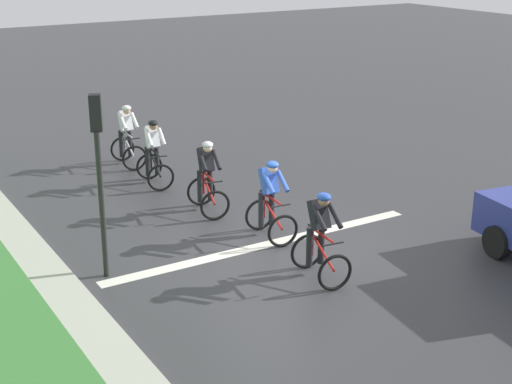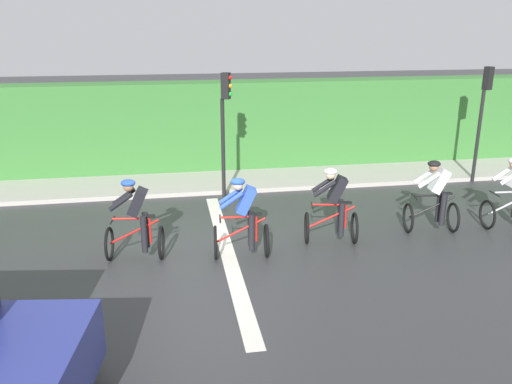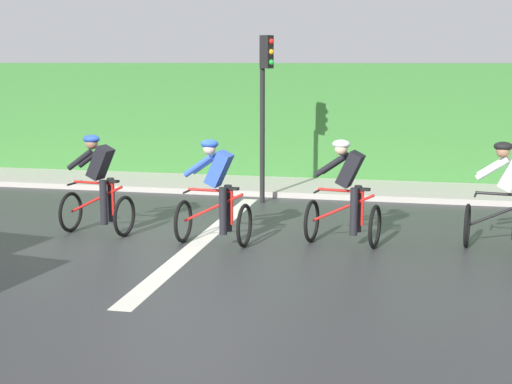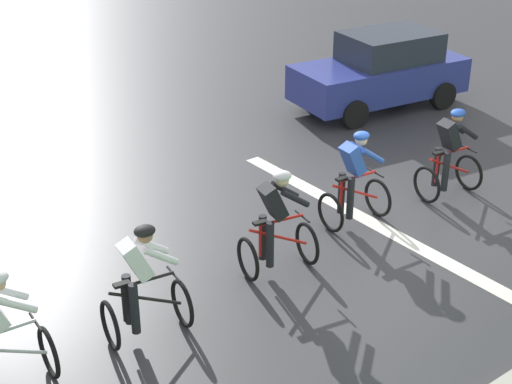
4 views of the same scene
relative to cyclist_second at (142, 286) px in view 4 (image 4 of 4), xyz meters
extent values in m
plane|color=#333335|center=(0.31, -5.03, -0.80)|extent=(80.00, 80.00, 0.00)
cube|color=silver|center=(0.31, -4.67, -0.79)|extent=(7.00, 0.30, 0.01)
torus|color=black|center=(0.03, 1.33, -0.46)|extent=(0.68, 0.11, 0.68)
cylinder|color=silver|center=(0.06, 1.84, -0.21)|extent=(0.11, 0.99, 0.51)
cylinder|color=silver|center=(0.06, 1.79, 0.07)|extent=(0.09, 0.72, 0.04)
cylinder|color=black|center=(0.04, 1.43, 0.04)|extent=(0.42, 0.06, 0.03)
cylinder|color=white|center=(0.21, 1.64, 0.47)|extent=(0.12, 0.48, 0.37)
cylinder|color=white|center=(-0.11, 1.67, 0.47)|extent=(0.12, 0.48, 0.37)
torus|color=black|center=(-0.08, -0.54, -0.46)|extent=(0.68, 0.16, 0.68)
torus|color=black|center=(0.07, 0.47, -0.46)|extent=(0.68, 0.16, 0.68)
cylinder|color=black|center=(-0.01, -0.04, -0.21)|extent=(0.18, 0.98, 0.51)
cylinder|color=black|center=(0.04, 0.26, -0.18)|extent=(0.04, 0.04, 0.55)
cylinder|color=black|center=(-0.01, -0.09, 0.07)|extent=(0.14, 0.71, 0.04)
cube|color=black|center=(0.04, 0.26, 0.11)|extent=(0.13, 0.23, 0.04)
cylinder|color=black|center=(-0.06, -0.44, 0.04)|extent=(0.42, 0.09, 0.03)
cube|color=white|center=(0.01, 0.06, 0.41)|extent=(0.35, 0.45, 0.57)
sphere|color=#9E7051|center=(-0.01, -0.09, 0.72)|extent=(0.20, 0.20, 0.20)
ellipsoid|color=black|center=(-0.01, -0.09, 0.79)|extent=(0.28, 0.31, 0.14)
cylinder|color=black|center=(0.14, 0.15, -0.23)|extent=(0.12, 0.12, 0.74)
cylinder|color=black|center=(-0.10, 0.18, -0.23)|extent=(0.12, 0.12, 0.74)
cylinder|color=white|center=(0.13, -0.24, 0.47)|extent=(0.16, 0.49, 0.37)
cylinder|color=white|center=(-0.19, -0.20, 0.47)|extent=(0.16, 0.49, 0.37)
torus|color=black|center=(0.11, -2.94, -0.46)|extent=(0.68, 0.18, 0.68)
torus|color=black|center=(0.30, -1.94, -0.46)|extent=(0.68, 0.18, 0.68)
cylinder|color=red|center=(0.21, -2.44, -0.21)|extent=(0.22, 0.98, 0.51)
cylinder|color=red|center=(0.26, -2.14, -0.18)|extent=(0.04, 0.04, 0.55)
cylinder|color=red|center=(0.20, -2.49, 0.07)|extent=(0.17, 0.71, 0.04)
cube|color=black|center=(0.26, -2.14, 0.11)|extent=(0.14, 0.23, 0.04)
cylinder|color=black|center=(0.13, -2.84, 0.04)|extent=(0.42, 0.11, 0.03)
cube|color=black|center=(0.22, -2.34, 0.41)|extent=(0.37, 0.46, 0.57)
sphere|color=beige|center=(0.20, -2.49, 0.72)|extent=(0.20, 0.20, 0.20)
ellipsoid|color=silver|center=(0.20, -2.49, 0.79)|extent=(0.29, 0.32, 0.14)
cylinder|color=black|center=(0.36, -2.26, -0.23)|extent=(0.12, 0.12, 0.74)
cylinder|color=black|center=(0.12, -2.22, -0.23)|extent=(0.12, 0.12, 0.74)
cylinder|color=black|center=(0.33, -2.65, 0.47)|extent=(0.17, 0.49, 0.37)
cylinder|color=black|center=(0.01, -2.59, 0.47)|extent=(0.17, 0.49, 0.37)
torus|color=black|center=(0.56, -4.93, -0.46)|extent=(0.68, 0.12, 0.68)
torus|color=black|center=(0.65, -3.92, -0.46)|extent=(0.68, 0.12, 0.68)
cylinder|color=red|center=(0.61, -4.42, -0.21)|extent=(0.13, 0.99, 0.51)
cylinder|color=red|center=(0.63, -4.12, -0.18)|extent=(0.04, 0.04, 0.55)
cylinder|color=red|center=(0.60, -4.47, 0.07)|extent=(0.11, 0.72, 0.04)
cube|color=black|center=(0.63, -4.12, 0.11)|extent=(0.12, 0.23, 0.04)
cylinder|color=black|center=(0.57, -4.83, 0.04)|extent=(0.42, 0.07, 0.03)
cube|color=#2D51B7|center=(0.61, -4.32, 0.41)|extent=(0.33, 0.43, 0.57)
sphere|color=beige|center=(0.60, -4.47, 0.72)|extent=(0.20, 0.20, 0.20)
ellipsoid|color=#264CB2|center=(0.60, -4.47, 0.79)|extent=(0.26, 0.30, 0.14)
cylinder|color=black|center=(0.74, -4.23, -0.23)|extent=(0.12, 0.12, 0.74)
cylinder|color=black|center=(0.50, -4.21, -0.23)|extent=(0.12, 0.12, 0.74)
cylinder|color=#2D51B7|center=(0.75, -4.62, 0.47)|extent=(0.13, 0.48, 0.37)
cylinder|color=#2D51B7|center=(0.43, -4.59, 0.47)|extent=(0.13, 0.48, 0.37)
torus|color=black|center=(0.27, -7.01, -0.46)|extent=(0.68, 0.14, 0.68)
torus|color=black|center=(0.40, -6.00, -0.46)|extent=(0.68, 0.14, 0.68)
cylinder|color=red|center=(0.34, -6.50, -0.21)|extent=(0.16, 0.99, 0.51)
cylinder|color=red|center=(0.37, -6.20, -0.18)|extent=(0.04, 0.04, 0.55)
cylinder|color=red|center=(0.33, -6.55, 0.07)|extent=(0.13, 0.71, 0.04)
cube|color=black|center=(0.37, -6.20, 0.11)|extent=(0.13, 0.23, 0.04)
cylinder|color=black|center=(0.29, -6.91, 0.04)|extent=(0.42, 0.08, 0.03)
cube|color=black|center=(0.35, -6.40, 0.41)|extent=(0.35, 0.44, 0.57)
sphere|color=#9E7051|center=(0.33, -6.55, 0.72)|extent=(0.20, 0.20, 0.20)
ellipsoid|color=#264CB2|center=(0.33, -6.55, 0.79)|extent=(0.27, 0.31, 0.14)
cylinder|color=black|center=(0.48, -6.31, -0.23)|extent=(0.12, 0.12, 0.74)
cylinder|color=black|center=(0.24, -6.29, -0.23)|extent=(0.12, 0.12, 0.74)
cylinder|color=black|center=(0.47, -6.70, 0.47)|extent=(0.15, 0.48, 0.37)
cylinder|color=black|center=(0.15, -6.67, 0.47)|extent=(0.15, 0.48, 0.37)
cube|color=navy|center=(4.44, -8.88, -0.10)|extent=(2.27, 4.30, 0.80)
cube|color=#262D38|center=(4.41, -9.12, 0.63)|extent=(1.79, 2.33, 0.66)
cylinder|color=black|center=(3.80, -7.50, -0.48)|extent=(0.31, 0.67, 0.64)
cylinder|color=black|center=(5.45, -7.74, -0.48)|extent=(0.31, 0.67, 0.64)
cylinder|color=black|center=(3.43, -10.01, -0.48)|extent=(0.31, 0.67, 0.64)
cylinder|color=black|center=(5.08, -10.26, -0.48)|extent=(0.31, 0.67, 0.64)
cube|color=#EAEACC|center=(4.23, -6.82, 0.00)|extent=(0.29, 0.12, 0.16)
cube|color=#EAEACC|center=(5.24, -6.96, 0.00)|extent=(0.29, 0.12, 0.16)
camera|label=1|loc=(-7.06, -16.37, 5.13)|focal=52.47mm
camera|label=2|loc=(10.19, -5.78, 3.71)|focal=36.90mm
camera|label=3|loc=(11.28, -1.45, 2.06)|focal=50.80mm
camera|label=4|loc=(-7.55, 3.91, 5.52)|focal=54.01mm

